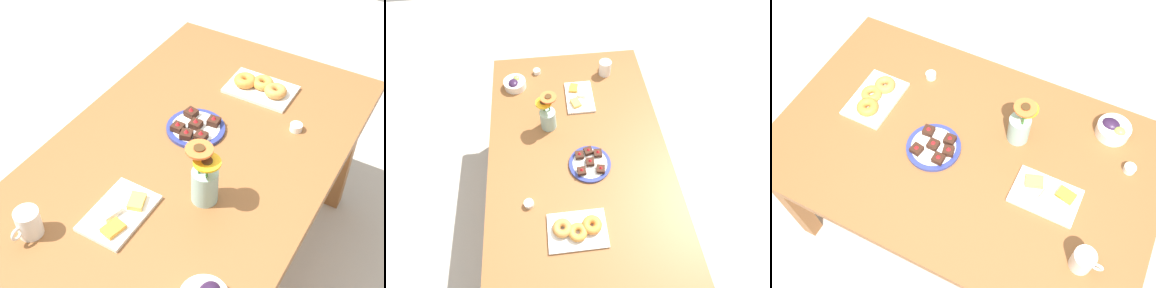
# 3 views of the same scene
# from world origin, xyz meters

# --- Properties ---
(ground_plane) EXTENTS (6.00, 6.00, 0.00)m
(ground_plane) POSITION_xyz_m (0.00, 0.00, 0.00)
(ground_plane) COLOR #B7B2A8
(dining_table) EXTENTS (1.60, 1.00, 0.74)m
(dining_table) POSITION_xyz_m (0.00, 0.00, 0.65)
(dining_table) COLOR brown
(dining_table) RESTS_ON ground_plane
(coffee_mug) EXTENTS (0.11, 0.08, 0.10)m
(coffee_mug) POSITION_xyz_m (0.58, -0.25, 0.79)
(coffee_mug) COLOR white
(coffee_mug) RESTS_ON dining_table
(cheese_platter) EXTENTS (0.26, 0.17, 0.03)m
(cheese_platter) POSITION_xyz_m (0.38, -0.05, 0.75)
(cheese_platter) COLOR white
(cheese_platter) RESTS_ON dining_table
(croissant_platter) EXTENTS (0.19, 0.28, 0.05)m
(croissant_platter) POSITION_xyz_m (-0.47, 0.06, 0.76)
(croissant_platter) COLOR white
(croissant_platter) RESTS_ON dining_table
(jam_cup_honey) EXTENTS (0.05, 0.05, 0.03)m
(jam_cup_honey) POSITION_xyz_m (-0.31, 0.28, 0.76)
(jam_cup_honey) COLOR white
(jam_cup_honey) RESTS_ON dining_table
(dessert_plate) EXTENTS (0.23, 0.23, 0.05)m
(dessert_plate) POSITION_xyz_m (-0.11, -0.05, 0.75)
(dessert_plate) COLOR navy
(dessert_plate) RESTS_ON dining_table
(flower_vase) EXTENTS (0.10, 0.12, 0.24)m
(flower_vase) POSITION_xyz_m (0.18, 0.15, 0.82)
(flower_vase) COLOR #99C1B7
(flower_vase) RESTS_ON dining_table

